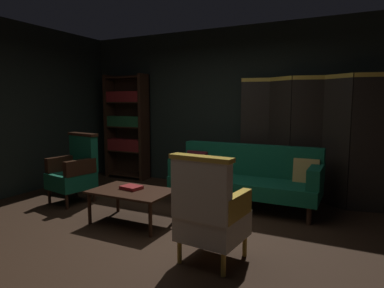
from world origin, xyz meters
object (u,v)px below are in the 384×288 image
(armchair_gilt_accent, at_px, (210,212))
(armchair_wing_left, at_px, (75,170))
(bookshelf, at_px, (127,125))
(book_red_leather, at_px, (131,187))
(coffee_table, at_px, (132,194))
(velvet_couch, at_px, (246,175))
(folding_screen, at_px, (306,137))

(armchair_gilt_accent, height_order, armchair_wing_left, same)
(armchair_gilt_accent, bearing_deg, armchair_wing_left, 161.21)
(bookshelf, distance_m, book_red_leather, 2.69)
(coffee_table, relative_size, book_red_leather, 4.05)
(coffee_table, bearing_deg, bookshelf, 128.52)
(coffee_table, height_order, armchair_wing_left, armchair_wing_left)
(velvet_couch, height_order, coffee_table, velvet_couch)
(bookshelf, bearing_deg, armchair_gilt_accent, -41.59)
(bookshelf, relative_size, armchair_gilt_accent, 1.97)
(bookshelf, distance_m, coffee_table, 2.76)
(folding_screen, xyz_separation_m, velvet_couch, (-0.74, -0.60, -0.53))
(coffee_table, height_order, book_red_leather, book_red_leather)
(armchair_gilt_accent, distance_m, armchair_wing_left, 2.77)
(armchair_gilt_accent, xyz_separation_m, armchair_wing_left, (-2.62, 0.89, 0.00))
(bookshelf, distance_m, armchair_gilt_accent, 3.99)
(book_red_leather, bearing_deg, coffee_table, -46.94)
(velvet_couch, bearing_deg, folding_screen, 39.08)
(folding_screen, bearing_deg, bookshelf, 177.67)
(folding_screen, bearing_deg, armchair_gilt_accent, -101.16)
(armchair_wing_left, height_order, book_red_leather, armchair_wing_left)
(armchair_wing_left, bearing_deg, velvet_couch, 22.54)
(velvet_couch, xyz_separation_m, book_red_leather, (-1.08, -1.30, -0.01))
(coffee_table, relative_size, armchair_wing_left, 0.96)
(folding_screen, xyz_separation_m, coffee_table, (-1.78, -1.95, -0.61))
(velvet_couch, distance_m, book_red_leather, 1.69)
(folding_screen, distance_m, bookshelf, 3.44)
(armchair_wing_left, bearing_deg, bookshelf, 100.74)
(armchair_wing_left, xyz_separation_m, book_red_leather, (1.30, -0.32, -0.05))
(armchair_gilt_accent, relative_size, armchair_wing_left, 1.00)
(velvet_couch, height_order, armchair_gilt_accent, armchair_gilt_accent)
(armchair_gilt_accent, bearing_deg, coffee_table, 157.70)
(coffee_table, relative_size, armchair_gilt_accent, 0.96)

